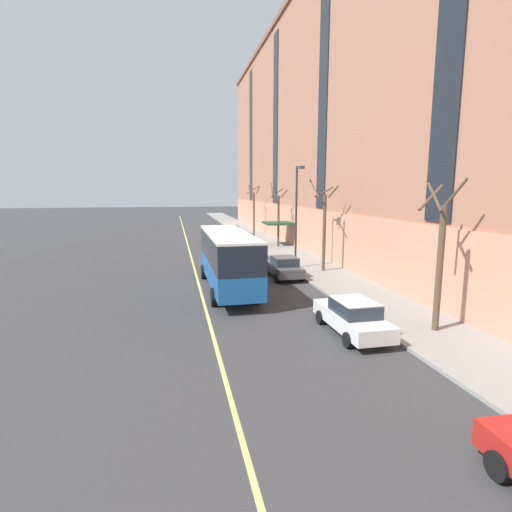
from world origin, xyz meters
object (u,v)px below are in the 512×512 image
street_tree_far_uptown (278,216)px  street_lamp (297,207)px  city_bus (228,257)px  street_tree_mid_block (324,226)px  parked_car_darkgray_1 (284,267)px  street_tree_far_downtown (254,209)px  street_tree_near_corner (440,258)px  parked_car_darkgray_2 (232,231)px  parked_car_darkgray_3 (246,240)px  parked_car_white_4 (352,317)px

street_tree_far_uptown → street_lamp: size_ratio=0.88×
city_bus → street_tree_mid_block: (7.86, 4.13, 1.41)m
parked_car_darkgray_1 → street_tree_far_downtown: (3.48, 28.26, 2.78)m
street_tree_near_corner → street_tree_mid_block: (-0.01, 13.44, 0.19)m
parked_car_darkgray_2 → street_tree_near_corner: bearing=-84.7°
city_bus → street_tree_far_downtown: (7.88, 31.05, 1.45)m
street_tree_mid_block → street_tree_far_downtown: street_tree_mid_block is taller
parked_car_darkgray_3 → street_tree_far_uptown: (3.39, -0.92, 2.63)m
street_tree_far_uptown → street_tree_far_downtown: street_tree_far_uptown is taller
street_tree_far_downtown → parked_car_white_4: bearing=-95.2°
parked_car_darkgray_1 → parked_car_darkgray_2: same height
parked_car_darkgray_2 → street_lamp: 23.23m
street_tree_far_downtown → street_lamp: 25.59m
street_tree_mid_block → city_bus: bearing=-152.3°
street_tree_mid_block → street_tree_far_downtown: (0.02, 26.92, 0.04)m
street_tree_far_uptown → parked_car_white_4: bearing=-97.8°
parked_car_darkgray_1 → street_tree_mid_block: (3.46, 1.35, 2.74)m
street_tree_far_uptown → street_tree_mid_block: bearing=-90.0°
parked_car_darkgray_2 → parked_car_white_4: (-0.13, -37.06, 0.00)m
parked_car_white_4 → street_lamp: street_lamp is taller
parked_car_white_4 → street_tree_near_corner: 4.47m
parked_car_darkgray_2 → street_tree_near_corner: 37.90m
street_tree_far_downtown → street_tree_mid_block: bearing=-90.0°
parked_car_darkgray_1 → street_tree_near_corner: size_ratio=0.66×
city_bus → street_tree_far_downtown: size_ratio=1.58×
parked_car_white_4 → street_tree_near_corner: street_tree_near_corner is taller
street_tree_mid_block → street_lamp: bearing=139.9°
city_bus → parked_car_darkgray_1: 5.37m
parked_car_darkgray_2 → parked_car_white_4: same height
parked_car_darkgray_3 → street_lamp: bearing=-82.5°
street_tree_far_uptown → street_lamp: (-1.69, -12.04, 1.48)m
parked_car_darkgray_2 → street_tree_far_uptown: bearing=-72.1°
street_tree_mid_block → street_tree_far_downtown: size_ratio=1.00×
street_tree_near_corner → street_tree_far_downtown: (0.00, 40.35, 0.23)m
parked_car_darkgray_3 → street_tree_far_downtown: size_ratio=0.67×
city_bus → street_tree_mid_block: 8.99m
parked_car_white_4 → street_tree_far_downtown: 40.02m
parked_car_darkgray_3 → street_tree_mid_block: street_tree_mid_block is taller
street_tree_mid_block → street_lamp: street_lamp is taller
parked_car_darkgray_1 → street_tree_far_downtown: street_tree_far_downtown is taller
parked_car_darkgray_2 → parked_car_darkgray_1: bearing=-90.0°
city_bus → street_lamp: street_lamp is taller
parked_car_white_4 → street_tree_near_corner: (3.62, -0.59, 2.55)m
street_lamp → street_tree_mid_block: bearing=-40.1°
street_tree_mid_block → street_tree_far_uptown: 13.47m
street_tree_far_uptown → street_tree_near_corner: bearing=-90.0°
street_tree_far_downtown → street_lamp: size_ratio=0.87×
parked_car_darkgray_1 → street_tree_near_corner: 12.84m
parked_car_darkgray_2 → parked_car_darkgray_3: (0.09, -9.84, -0.00)m
parked_car_darkgray_3 → street_tree_far_uptown: street_tree_far_uptown is taller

